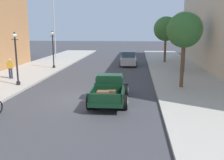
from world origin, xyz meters
TOP-DOWN VIEW (x-y plane):
  - ground_plane at (0.00, 0.00)m, footprint 140.00×140.00m
  - sidewalk_right at (7.25, 0.00)m, footprint 5.50×64.00m
  - hotrod_truck_dark_green at (1.63, -0.18)m, footprint 2.29×4.98m
  - car_background_silver at (2.20, 14.43)m, footprint 1.98×4.36m
  - pedestrian_sidewalk_left at (-7.16, 4.91)m, footprint 0.53×0.22m
  - street_lamp_near at (-5.46, 2.72)m, footprint 0.50×0.32m
  - street_lamp_far at (-5.49, 10.77)m, footprint 0.50×0.32m
  - flagpole at (-7.80, 19.05)m, footprint 1.74×0.16m
  - street_tree_nearest at (6.37, 3.27)m, footprint 2.40×2.40m
  - street_tree_second at (7.71, 10.29)m, footprint 3.31×3.31m
  - street_tree_third at (6.61, 16.73)m, footprint 2.94×2.94m

SIDE VIEW (x-z plane):
  - ground_plane at x=0.00m, z-range 0.00..0.00m
  - sidewalk_right at x=7.25m, z-range 0.00..0.15m
  - hotrod_truck_dark_green at x=1.63m, z-range -0.04..1.54m
  - car_background_silver at x=2.20m, z-range -0.06..1.59m
  - pedestrian_sidewalk_left at x=-7.16m, z-range 0.26..1.91m
  - street_lamp_near at x=-5.46m, z-range 0.46..4.31m
  - street_lamp_far at x=-5.49m, z-range 0.46..4.31m
  - street_tree_nearest at x=6.37m, z-range 1.50..6.66m
  - street_tree_third at x=6.61m, z-range 1.41..6.89m
  - street_tree_second at x=7.71m, z-range 1.32..7.01m
  - flagpole at x=-7.80m, z-range 1.19..10.35m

